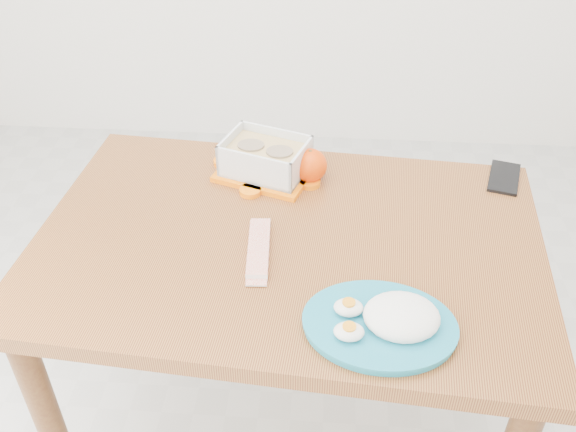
# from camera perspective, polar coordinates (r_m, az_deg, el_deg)

# --- Properties ---
(dining_table) EXTENTS (1.16, 0.82, 0.75)m
(dining_table) POSITION_cam_1_polar(r_m,az_deg,el_deg) (1.48, -0.00, -5.23)
(dining_table) COLOR #97602A
(dining_table) RESTS_ON ground
(food_container) EXTENTS (0.27, 0.23, 0.10)m
(food_container) POSITION_cam_1_polar(r_m,az_deg,el_deg) (1.58, -2.02, 5.14)
(food_container) COLOR orange
(food_container) RESTS_ON dining_table
(orange_fruit) EXTENTS (0.08, 0.08, 0.08)m
(orange_fruit) POSITION_cam_1_polar(r_m,az_deg,el_deg) (1.56, 1.97, 4.51)
(orange_fruit) COLOR #FD3605
(orange_fruit) RESTS_ON dining_table
(rice_plate) EXTENTS (0.30, 0.30, 0.08)m
(rice_plate) POSITION_cam_1_polar(r_m,az_deg,el_deg) (1.20, 8.77, -9.11)
(rice_plate) COLOR teal
(rice_plate) RESTS_ON dining_table
(candy_bar) EXTENTS (0.06, 0.18, 0.02)m
(candy_bar) POSITION_cam_1_polar(r_m,az_deg,el_deg) (1.36, -2.63, -2.93)
(candy_bar) COLOR red
(candy_bar) RESTS_ON dining_table
(smartphone) EXTENTS (0.10, 0.15, 0.01)m
(smartphone) POSITION_cam_1_polar(r_m,az_deg,el_deg) (1.67, 18.65, 3.26)
(smartphone) COLOR black
(smartphone) RESTS_ON dining_table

